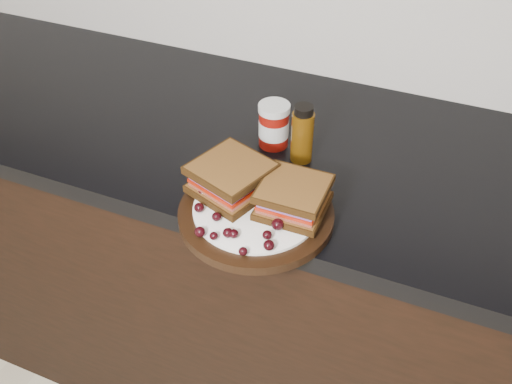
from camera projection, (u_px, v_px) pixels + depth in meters
base_cabinets at (193, 258)px, 1.59m from camera, size 3.96×0.58×0.86m
countertop at (179, 123)px, 1.30m from camera, size 3.98×0.60×0.04m
plate at (256, 214)px, 1.02m from camera, size 0.28×0.28×0.02m
sandwich_left at (231, 178)px, 1.03m from camera, size 0.16×0.16×0.06m
sandwich_right at (293, 197)px, 1.00m from camera, size 0.12×0.12×0.05m
grape_0 at (199, 208)px, 1.00m from camera, size 0.02×0.02×0.02m
grape_1 at (217, 217)px, 0.98m from camera, size 0.02×0.02×0.02m
grape_2 at (200, 232)px, 0.95m from camera, size 0.02×0.02×0.02m
grape_3 at (214, 236)px, 0.95m from camera, size 0.01×0.01×0.01m
grape_4 at (228, 233)px, 0.95m from camera, size 0.02×0.02×0.02m
grape_5 at (234, 234)px, 0.95m from camera, size 0.02×0.02×0.02m
grape_6 at (243, 251)px, 0.92m from camera, size 0.02×0.02×0.01m
grape_7 at (269, 245)px, 0.93m from camera, size 0.02×0.02×0.02m
grape_8 at (267, 235)px, 0.95m from camera, size 0.02×0.02×0.02m
grape_9 at (278, 224)px, 0.97m from camera, size 0.02×0.02×0.02m
grape_10 at (300, 224)px, 0.97m from camera, size 0.02×0.02×0.02m
grape_11 at (291, 216)px, 0.99m from camera, size 0.02×0.02×0.02m
grape_12 at (307, 212)px, 0.99m from camera, size 0.02×0.02×0.02m
grape_13 at (303, 201)px, 1.02m from camera, size 0.02×0.02×0.01m
grape_14 at (247, 178)px, 1.06m from camera, size 0.02×0.02×0.02m
grape_15 at (236, 190)px, 1.04m from camera, size 0.02×0.02×0.02m
grape_16 at (220, 188)px, 1.04m from camera, size 0.02×0.02×0.02m
grape_17 at (217, 194)px, 1.03m from camera, size 0.02×0.02×0.02m
grape_18 at (203, 193)px, 1.03m from camera, size 0.02×0.02×0.02m
grape_19 at (241, 182)px, 1.06m from camera, size 0.02×0.02×0.02m
grape_20 at (230, 196)px, 1.02m from camera, size 0.02×0.02×0.02m
grape_21 at (225, 194)px, 1.03m from camera, size 0.01×0.01×0.01m
condiment_jar at (274, 125)px, 1.17m from camera, size 0.08×0.08×0.10m
oil_bottle at (302, 133)px, 1.12m from camera, size 0.05×0.05×0.12m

